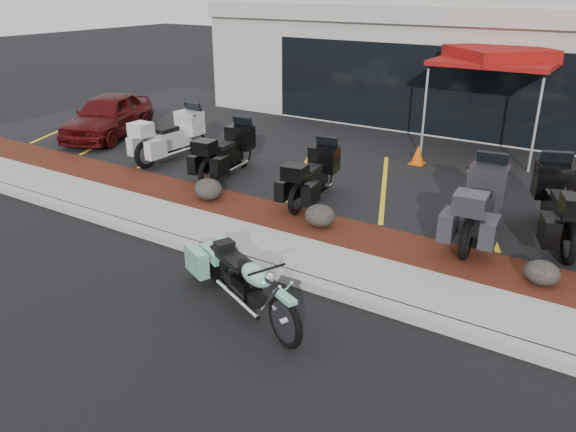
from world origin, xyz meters
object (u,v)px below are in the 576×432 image
Objects in this scene: parked_car at (108,116)px; traffic_cone at (418,155)px; touring_white at (194,128)px; popup_canopy at (499,57)px; hero_cruiser at (285,314)px.

parked_car is 7.55× the size of traffic_cone.
parked_car is at bearing 93.78° from touring_white.
popup_canopy is (1.16, 2.23, 2.26)m from traffic_cone.
parked_car is at bearing 173.91° from hero_cruiser.
popup_canopy reaches higher than traffic_cone.
hero_cruiser reaches higher than traffic_cone.
touring_white is at bearing -146.30° from popup_canopy.
hero_cruiser is at bearing -128.83° from touring_white.
popup_canopy is at bearing 3.39° from parked_car.
touring_white is (-6.80, 5.96, 0.35)m from hero_cruiser.
parked_car is 11.15m from popup_canopy.
touring_white reaches higher than parked_car.
parked_car reaches higher than traffic_cone.
touring_white reaches higher than hero_cruiser.
hero_cruiser is at bearing -81.15° from traffic_cone.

